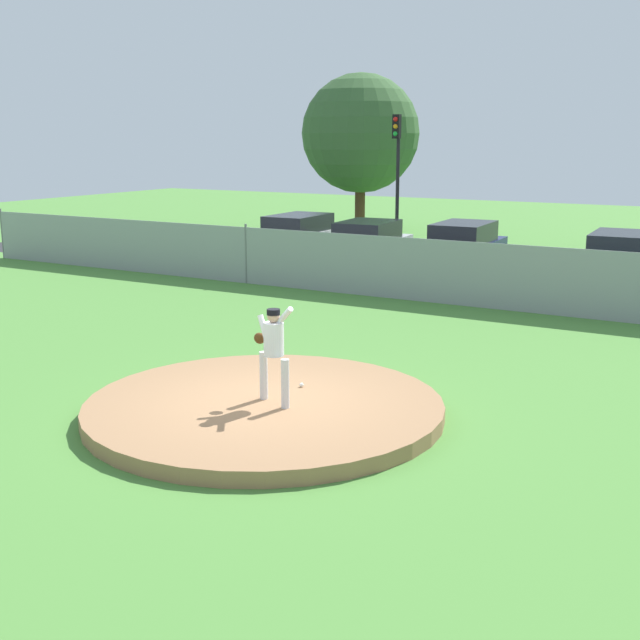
# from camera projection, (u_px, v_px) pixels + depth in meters

# --- Properties ---
(ground_plane) EXTENTS (80.00, 80.00, 0.00)m
(ground_plane) POSITION_uv_depth(u_px,v_px,m) (413.00, 338.00, 18.44)
(ground_plane) COLOR #4C8438
(asphalt_strip) EXTENTS (44.00, 7.00, 0.01)m
(asphalt_strip) POSITION_uv_depth(u_px,v_px,m) (522.00, 281.00, 25.65)
(asphalt_strip) COLOR #2B2B2D
(asphalt_strip) RESTS_ON ground_plane
(pitchers_mound) EXTENTS (5.77, 5.77, 0.24)m
(pitchers_mound) POSITION_uv_depth(u_px,v_px,m) (264.00, 408.00, 13.32)
(pitchers_mound) COLOR #99704C
(pitchers_mound) RESTS_ON ground_plane
(pitcher_youth) EXTENTS (0.81, 0.35, 1.62)m
(pitcher_youth) POSITION_uv_depth(u_px,v_px,m) (273.00, 345.00, 12.98)
(pitcher_youth) COLOR silver
(pitcher_youth) RESTS_ON pitchers_mound
(baseball) EXTENTS (0.07, 0.07, 0.07)m
(baseball) POSITION_uv_depth(u_px,v_px,m) (302.00, 385.00, 14.02)
(baseball) COLOR white
(baseball) RESTS_ON pitchers_mound
(chainlink_fence) EXTENTS (36.31, 0.07, 1.82)m
(chainlink_fence) POSITION_uv_depth(u_px,v_px,m) (474.00, 275.00, 21.65)
(chainlink_fence) COLOR gray
(chainlink_fence) RESTS_ON ground_plane
(parked_car_silver) EXTENTS (2.08, 4.27, 1.63)m
(parked_car_silver) POSITION_uv_depth(u_px,v_px,m) (367.00, 247.00, 27.77)
(parked_car_silver) COLOR #B7BABF
(parked_car_silver) RESTS_ON ground_plane
(parked_car_teal) EXTENTS (2.12, 4.59, 1.65)m
(parked_car_teal) POSITION_uv_depth(u_px,v_px,m) (622.00, 262.00, 24.33)
(parked_car_teal) COLOR #146066
(parked_car_teal) RESTS_ON ground_plane
(parked_car_navy) EXTENTS (1.94, 4.57, 1.70)m
(parked_car_navy) POSITION_uv_depth(u_px,v_px,m) (463.00, 250.00, 26.66)
(parked_car_navy) COLOR #161E4C
(parked_car_navy) RESTS_ON ground_plane
(parked_car_white) EXTENTS (1.88, 4.65, 1.66)m
(parked_car_white) POSITION_uv_depth(u_px,v_px,m) (298.00, 238.00, 29.77)
(parked_car_white) COLOR silver
(parked_car_white) RESTS_ON ground_plane
(traffic_light_near) EXTENTS (0.28, 0.46, 5.21)m
(traffic_light_near) POSITION_uv_depth(u_px,v_px,m) (397.00, 159.00, 31.87)
(traffic_light_near) COLOR black
(traffic_light_near) RESTS_ON ground_plane
(tree_tall_centre) EXTENTS (5.42, 5.42, 7.24)m
(tree_tall_centre) POSITION_uv_depth(u_px,v_px,m) (361.00, 134.00, 37.97)
(tree_tall_centre) COLOR #4C331E
(tree_tall_centre) RESTS_ON ground_plane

